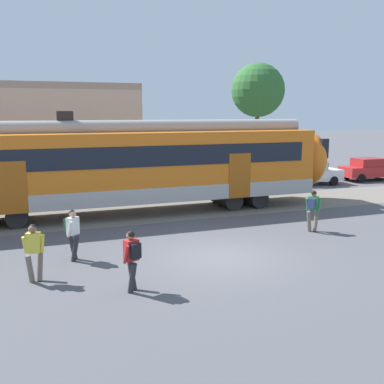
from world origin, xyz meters
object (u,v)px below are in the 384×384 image
object	(u,v)px
pedestrian_green	(313,207)
parked_car_red	(369,169)
parked_car_white	(310,173)
pedestrian_white	(72,230)
pedestrian_red	(132,256)
pedestrian_yellow	(34,249)

from	to	relation	value
pedestrian_green	parked_car_red	bearing A→B (deg)	41.00
parked_car_white	pedestrian_white	bearing A→B (deg)	-147.29
parked_car_white	parked_car_red	bearing A→B (deg)	2.66
pedestrian_red	pedestrian_green	distance (m)	8.76
pedestrian_red	parked_car_white	bearing A→B (deg)	42.31
pedestrian_white	pedestrian_green	size ratio (longest dim) A/B	1.00
pedestrian_yellow	parked_car_white	world-z (taller)	pedestrian_yellow
pedestrian_red	parked_car_red	bearing A→B (deg)	34.71
pedestrian_yellow	pedestrian_green	distance (m)	10.61
pedestrian_yellow	pedestrian_white	distance (m)	1.94
pedestrian_white	parked_car_red	xyz separation A→B (m)	(20.93, 10.48, -0.21)
pedestrian_yellow	pedestrian_green	xyz separation A→B (m)	(10.44, 1.87, 0.03)
parked_car_white	pedestrian_yellow	bearing A→B (deg)	-145.50
pedestrian_white	pedestrian_green	xyz separation A→B (m)	(9.26, 0.34, 0.00)
pedestrian_red	pedestrian_white	bearing A→B (deg)	111.14
pedestrian_green	parked_car_red	distance (m)	15.46
pedestrian_white	pedestrian_red	xyz separation A→B (m)	(1.22, -3.17, 0.00)
pedestrian_yellow	pedestrian_red	size ratio (longest dim) A/B	1.00
pedestrian_yellow	parked_car_white	bearing A→B (deg)	34.50
pedestrian_white	parked_car_red	bearing A→B (deg)	26.61
pedestrian_yellow	parked_car_white	distance (m)	20.81
pedestrian_yellow	pedestrian_green	size ratio (longest dim) A/B	1.00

